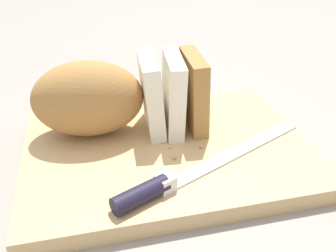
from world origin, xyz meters
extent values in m
plane|color=gray|center=(0.00, 0.00, 0.00)|extent=(3.00, 3.00, 0.00)
cube|color=tan|center=(0.00, 0.00, 0.01)|extent=(0.40, 0.28, 0.02)
ellipsoid|color=#A8753D|center=(-0.10, 0.06, 0.08)|extent=(0.16, 0.11, 0.11)
cube|color=#F2E8CC|center=(-0.01, 0.05, 0.08)|extent=(0.04, 0.09, 0.11)
cube|color=#F2E8CC|center=(0.02, 0.04, 0.08)|extent=(0.04, 0.09, 0.11)
cube|color=#A8753D|center=(0.05, 0.05, 0.08)|extent=(0.03, 0.09, 0.11)
cube|color=silver|center=(0.08, -0.04, 0.03)|extent=(0.23, 0.11, 0.00)
cylinder|color=black|center=(-0.06, -0.10, 0.03)|extent=(0.07, 0.05, 0.02)
cube|color=silver|center=(-0.03, -0.09, 0.03)|extent=(0.03, 0.03, 0.02)
sphere|color=tan|center=(0.04, -0.02, 0.03)|extent=(0.01, 0.01, 0.01)
sphere|color=tan|center=(0.00, -0.03, 0.03)|extent=(0.01, 0.01, 0.01)
sphere|color=tan|center=(-0.06, 0.07, 0.03)|extent=(0.01, 0.01, 0.01)
sphere|color=tan|center=(0.00, -0.01, 0.03)|extent=(0.00, 0.00, 0.00)
camera|label=1|loc=(-0.10, -0.41, 0.31)|focal=39.61mm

